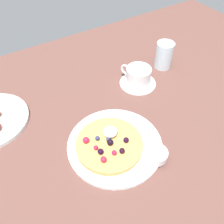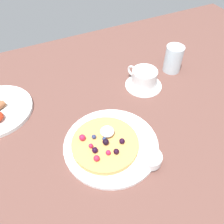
{
  "view_description": "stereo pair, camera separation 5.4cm",
  "coord_description": "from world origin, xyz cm",
  "px_view_note": "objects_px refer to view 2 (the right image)",
  "views": [
    {
      "loc": [
        -21.19,
        -38.74,
        55.14
      ],
      "look_at": [
        4.32,
        1.74,
        4.0
      ],
      "focal_mm": 37.75,
      "sensor_mm": 36.0,
      "label": 1
    },
    {
      "loc": [
        -16.43,
        -41.37,
        55.14
      ],
      "look_at": [
        4.32,
        1.74,
        4.0
      ],
      "focal_mm": 37.75,
      "sensor_mm": 36.0,
      "label": 2
    }
  ],
  "objects_px": {
    "syrup_ramekin": "(151,159)",
    "coffee_cup": "(144,77)",
    "pancake_plate": "(111,145)",
    "coffee_saucer": "(143,85)",
    "water_glass": "(173,59)"
  },
  "relations": [
    {
      "from": "coffee_cup",
      "to": "water_glass",
      "type": "height_order",
      "value": "water_glass"
    },
    {
      "from": "syrup_ramekin",
      "to": "coffee_saucer",
      "type": "bearing_deg",
      "value": 62.12
    },
    {
      "from": "water_glass",
      "to": "pancake_plate",
      "type": "bearing_deg",
      "value": -148.72
    },
    {
      "from": "syrup_ramekin",
      "to": "water_glass",
      "type": "bearing_deg",
      "value": 47.13
    },
    {
      "from": "coffee_cup",
      "to": "water_glass",
      "type": "distance_m",
      "value": 0.15
    },
    {
      "from": "syrup_ramekin",
      "to": "water_glass",
      "type": "relative_size",
      "value": 0.58
    },
    {
      "from": "pancake_plate",
      "to": "water_glass",
      "type": "bearing_deg",
      "value": 31.28
    },
    {
      "from": "coffee_saucer",
      "to": "water_glass",
      "type": "distance_m",
      "value": 0.16
    },
    {
      "from": "pancake_plate",
      "to": "syrup_ramekin",
      "type": "relative_size",
      "value": 4.57
    },
    {
      "from": "pancake_plate",
      "to": "syrup_ramekin",
      "type": "height_order",
      "value": "syrup_ramekin"
    },
    {
      "from": "pancake_plate",
      "to": "coffee_saucer",
      "type": "height_order",
      "value": "pancake_plate"
    },
    {
      "from": "coffee_saucer",
      "to": "water_glass",
      "type": "height_order",
      "value": "water_glass"
    },
    {
      "from": "coffee_cup",
      "to": "water_glass",
      "type": "xyz_separation_m",
      "value": [
        0.14,
        0.03,
        0.01
      ]
    },
    {
      "from": "coffee_saucer",
      "to": "coffee_cup",
      "type": "bearing_deg",
      "value": 112.57
    },
    {
      "from": "syrup_ramekin",
      "to": "coffee_cup",
      "type": "relative_size",
      "value": 0.52
    }
  ]
}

